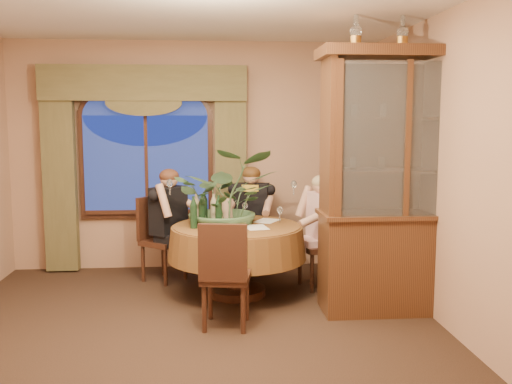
{
  "coord_description": "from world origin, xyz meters",
  "views": [
    {
      "loc": [
        0.17,
        -4.61,
        1.84
      ],
      "look_at": [
        0.65,
        1.25,
        1.1
      ],
      "focal_mm": 40.0,
      "sensor_mm": 36.0,
      "label": 1
    }
  ],
  "objects": [
    {
      "name": "drapery_right",
      "position": [
        0.43,
        2.38,
        1.18
      ],
      "size": [
        0.38,
        0.14,
        2.32
      ],
      "primitive_type": "cube",
      "color": "brown",
      "rests_on": "floor"
    },
    {
      "name": "oil_lamp_right",
      "position": [
        2.4,
        0.65,
        2.68
      ],
      "size": [
        0.11,
        0.11,
        0.34
      ],
      "primitive_type": null,
      "color": "#A5722D",
      "rests_on": "china_cabinet"
    },
    {
      "name": "chair_front_left",
      "position": [
        0.31,
        0.34,
        0.48
      ],
      "size": [
        0.48,
        0.48,
        0.96
      ],
      "primitive_type": "cube",
      "rotation": [
        0.0,
        0.0,
        -0.16
      ],
      "color": "black",
      "rests_on": "floor"
    },
    {
      "name": "cheese_platter",
      "position": [
        0.25,
        0.87,
        0.76
      ],
      "size": [
        0.36,
        0.36,
        0.02
      ],
      "primitive_type": "cylinder",
      "color": "black",
      "rests_on": "dining_table"
    },
    {
      "name": "wine_glass_person_scarf",
      "position": [
        0.56,
        1.72,
        0.84
      ],
      "size": [
        0.07,
        0.07,
        0.18
      ],
      "primitive_type": null,
      "color": "silver",
      "rests_on": "dining_table"
    },
    {
      "name": "wine_bottle_5",
      "position": [
        0.11,
        1.47,
        0.92
      ],
      "size": [
        0.07,
        0.07,
        0.33
      ],
      "primitive_type": "cylinder",
      "color": "black",
      "rests_on": "dining_table"
    },
    {
      "name": "window",
      "position": [
        -0.6,
        2.43,
        1.3
      ],
      "size": [
        1.62,
        0.1,
        1.32
      ],
      "primitive_type": null,
      "color": "navy",
      "rests_on": "wall_back"
    },
    {
      "name": "wine_glass_person_pink",
      "position": [
        0.92,
        1.38,
        0.84
      ],
      "size": [
        0.07,
        0.07,
        0.18
      ],
      "primitive_type": null,
      "color": "silver",
      "rests_on": "dining_table"
    },
    {
      "name": "person_back",
      "position": [
        -0.3,
        1.84,
        0.65
      ],
      "size": [
        0.63,
        0.63,
        1.3
      ],
      "primitive_type": null,
      "rotation": [
        0.0,
        0.0,
        -2.23
      ],
      "color": "black",
      "rests_on": "floor"
    },
    {
      "name": "arched_transom",
      "position": [
        -0.6,
        2.43,
        2.08
      ],
      "size": [
        1.6,
        0.06,
        0.44
      ],
      "primitive_type": null,
      "color": "navy",
      "rests_on": "wall_back"
    },
    {
      "name": "wine_bottle_4",
      "position": [
        0.09,
        1.25,
        0.92
      ],
      "size": [
        0.07,
        0.07,
        0.33
      ],
      "primitive_type": "cylinder",
      "color": "black",
      "rests_on": "dining_table"
    },
    {
      "name": "tasting_paper_1",
      "position": [
        0.78,
        1.47,
        0.75
      ],
      "size": [
        0.33,
        0.36,
        0.0
      ],
      "primitive_type": "cube",
      "rotation": [
        0.0,
        0.0,
        -0.52
      ],
      "color": "white",
      "rests_on": "dining_table"
    },
    {
      "name": "wine_bottle_3",
      "position": [
        0.21,
        1.31,
        0.92
      ],
      "size": [
        0.07,
        0.07,
        0.33
      ],
      "primitive_type": "cylinder",
      "color": "tan",
      "rests_on": "dining_table"
    },
    {
      "name": "wine_bottle_0",
      "position": [
        0.03,
        1.32,
        0.92
      ],
      "size": [
        0.07,
        0.07,
        0.33
      ],
      "primitive_type": "cylinder",
      "color": "tan",
      "rests_on": "dining_table"
    },
    {
      "name": "oil_lamp_left",
      "position": [
        1.52,
        0.65,
        2.68
      ],
      "size": [
        0.11,
        0.11,
        0.34
      ],
      "primitive_type": null,
      "color": "#A5722D",
      "rests_on": "china_cabinet"
    },
    {
      "name": "tasting_paper_2",
      "position": [
        0.39,
        0.98,
        0.75
      ],
      "size": [
        0.27,
        0.34,
        0.0
      ],
      "primitive_type": "cube",
      "rotation": [
        0.0,
        0.0,
        0.22
      ],
      "color": "white",
      "rests_on": "dining_table"
    },
    {
      "name": "stoneware_vase",
      "position": [
        0.35,
        1.38,
        0.88
      ],
      "size": [
        0.14,
        0.14,
        0.26
      ],
      "primitive_type": null,
      "color": "#967862",
      "rests_on": "dining_table"
    },
    {
      "name": "wine_bottle_1",
      "position": [
        0.26,
        1.18,
        0.92
      ],
      "size": [
        0.07,
        0.07,
        0.33
      ],
      "primitive_type": "cylinder",
      "color": "black",
      "rests_on": "dining_table"
    },
    {
      "name": "chair_back",
      "position": [
        -0.36,
        1.88,
        0.48
      ],
      "size": [
        0.59,
        0.59,
        0.96
      ],
      "primitive_type": "cube",
      "rotation": [
        0.0,
        0.0,
        -2.23
      ],
      "color": "black",
      "rests_on": "floor"
    },
    {
      "name": "wall_right",
      "position": [
        2.25,
        0.0,
        1.4
      ],
      "size": [
        0.0,
        5.0,
        5.0
      ],
      "primitive_type": "plane",
      "rotation": [
        1.57,
        0.0,
        -1.57
      ],
      "color": "#A3795F",
      "rests_on": "ground"
    },
    {
      "name": "wall_back",
      "position": [
        0.0,
        2.5,
        1.4
      ],
      "size": [
        4.5,
        0.0,
        4.5
      ],
      "primitive_type": "plane",
      "rotation": [
        1.57,
        0.0,
        0.0
      ],
      "color": "#A3795F",
      "rests_on": "ground"
    },
    {
      "name": "dining_table",
      "position": [
        0.45,
        1.25,
        0.38
      ],
      "size": [
        1.46,
        1.46,
        0.75
      ],
      "primitive_type": "cylinder",
      "rotation": [
        0.0,
        0.0,
        0.0
      ],
      "color": "maroon",
      "rests_on": "floor"
    },
    {
      "name": "person_pink",
      "position": [
        1.41,
        1.51,
        0.63
      ],
      "size": [
        0.52,
        0.54,
        1.25
      ],
      "primitive_type": null,
      "rotation": [
        0.0,
        0.0,
        -4.44
      ],
      "color": "beige",
      "rests_on": "floor"
    },
    {
      "name": "chair_back_right",
      "position": [
        0.56,
        2.19,
        0.48
      ],
      "size": [
        0.47,
        0.47,
        0.96
      ],
      "primitive_type": "cube",
      "rotation": [
        0.0,
        0.0,
        -3.26
      ],
      "color": "black",
      "rests_on": "floor"
    },
    {
      "name": "person_scarf",
      "position": [
        0.67,
        2.18,
        0.65
      ],
      "size": [
        0.55,
        0.52,
        1.29
      ],
      "primitive_type": null,
      "rotation": [
        0.0,
        0.0,
        -3.38
      ],
      "color": "black",
      "rests_on": "floor"
    },
    {
      "name": "floor",
      "position": [
        0.0,
        0.0,
        0.0
      ],
      "size": [
        5.0,
        5.0,
        0.0
      ],
      "primitive_type": "plane",
      "color": "black",
      "rests_on": "ground"
    },
    {
      "name": "wine_bottle_2",
      "position": [
        0.0,
        1.13,
        0.92
      ],
      "size": [
        0.07,
        0.07,
        0.33
      ],
      "primitive_type": "cylinder",
      "color": "black",
      "rests_on": "dining_table"
    },
    {
      "name": "chair_right",
      "position": [
        1.38,
        1.47,
        0.48
      ],
      "size": [
        0.51,
        0.51,
        0.96
      ],
      "primitive_type": "cube",
      "rotation": [
        0.0,
        0.0,
        -4.48
      ],
      "color": "black",
      "rests_on": "floor"
    },
    {
      "name": "centerpiece_plant",
      "position": [
        0.35,
        1.42,
        1.42
      ],
      "size": [
        1.09,
        1.21,
        0.94
      ],
      "primitive_type": "imported",
      "color": "#3C5D3A",
      "rests_on": "dining_table"
    },
    {
      "name": "tasting_paper_0",
      "position": [
        0.64,
        1.1,
        0.75
      ],
      "size": [
        0.25,
        0.33,
        0.0
      ],
      "primitive_type": "cube",
      "rotation": [
        0.0,
        0.0,
        0.16
      ],
      "color": "white",
      "rests_on": "dining_table"
    },
    {
      "name": "olive_bowl",
      "position": [
        0.46,
        1.2,
        0.78
      ],
      "size": [
        0.17,
        0.17,
        0.05
      ],
      "primitive_type": "imported",
      "color": "#47582E",
      "rests_on": "dining_table"
    },
    {
      "name": "wine_glass_person_back",
      "position": [
        0.07,
        1.55,
        0.84
      ],
      "size": [
        0.07,
        0.07,
        0.18
      ],
      "primitive_type": null,
      "color": "silver",
      "rests_on": "dining_table"
    },
    {
      "name": "drapery_left",
      "position": [
        -1.63,
        2.38,
        1.18
      ],
      "size": [
        0.38,
        0.14,
        2.32
      ],
      "primitive_type": "cube",
      "color": "brown",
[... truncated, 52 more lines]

